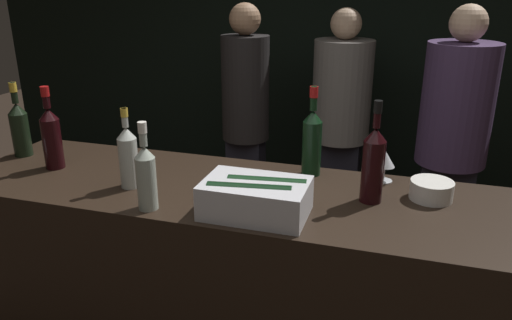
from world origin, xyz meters
name	(u,v)px	position (x,y,z in m)	size (l,w,h in m)	color
wall_back_chalkboard	(342,38)	(0.00, 2.70, 1.40)	(6.40, 0.06, 2.80)	black
bar_counter	(254,303)	(0.00, 0.34, 0.53)	(2.51, 0.68, 1.05)	black
ice_bin_with_bottles	(256,196)	(0.07, 0.15, 1.12)	(0.37, 0.24, 0.13)	silver
bowl_white	(431,189)	(0.67, 0.47, 1.09)	(0.16, 0.16, 0.07)	silver
wine_glass	(385,160)	(0.49, 0.60, 1.15)	(0.08, 0.08, 0.13)	silver
rose_wine_bottle	(128,155)	(-0.49, 0.24, 1.19)	(0.08, 0.08, 0.33)	#B2B7AD
red_wine_bottle_tall	(51,135)	(-0.92, 0.33, 1.20)	(0.08, 0.08, 0.37)	black
red_wine_bottle_black_foil	(373,163)	(0.45, 0.38, 1.21)	(0.08, 0.08, 0.39)	black
red_wine_bottle_burgundy	(312,140)	(0.18, 0.59, 1.21)	(0.08, 0.08, 0.38)	black
white_wine_bottle	(146,174)	(-0.32, 0.08, 1.19)	(0.07, 0.07, 0.33)	#9EA899
champagne_bottle	(20,127)	(-1.18, 0.43, 1.19)	(0.08, 0.08, 0.35)	black
person_in_hoodie	(452,137)	(0.83, 1.70, 0.95)	(0.41, 0.41, 1.72)	black
person_blond_tee	(340,117)	(0.11, 2.06, 0.92)	(0.41, 0.41, 1.67)	black
person_grey_polo	(246,114)	(-0.52, 1.83, 0.96)	(0.33, 0.33, 1.70)	black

